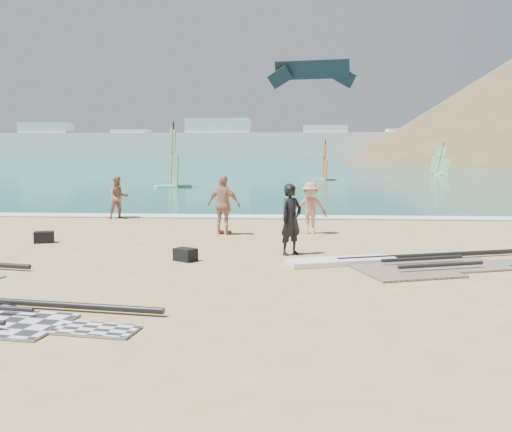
# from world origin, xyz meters

# --- Properties ---
(ground) EXTENTS (300.00, 300.00, 0.00)m
(ground) POSITION_xyz_m (0.00, 0.00, 0.00)
(ground) COLOR tan
(ground) RESTS_ON ground
(sea) EXTENTS (300.00, 240.00, 0.06)m
(sea) POSITION_xyz_m (0.00, 132.00, 0.00)
(sea) COLOR #0C575A
(sea) RESTS_ON ground
(surf_line) EXTENTS (300.00, 1.20, 0.04)m
(surf_line) POSITION_xyz_m (0.00, 12.30, 0.00)
(surf_line) COLOR white
(surf_line) RESTS_ON ground
(far_town) EXTENTS (160.00, 8.00, 12.00)m
(far_town) POSITION_xyz_m (-15.72, 150.00, 4.49)
(far_town) COLOR white
(far_town) RESTS_ON ground
(rig_orange) EXTENTS (6.57, 3.73, 0.21)m
(rig_orange) POSITION_xyz_m (4.56, 2.50, 0.05)
(rig_orange) COLOR orange
(rig_orange) RESTS_ON ground
(gear_bag_near) EXTENTS (0.63, 0.53, 0.34)m
(gear_bag_near) POSITION_xyz_m (-5.52, 5.24, 0.17)
(gear_bag_near) COLOR black
(gear_bag_near) RESTS_ON ground
(gear_bag_far) EXTENTS (0.65, 0.60, 0.32)m
(gear_bag_far) POSITION_xyz_m (-0.73, 2.71, 0.16)
(gear_bag_far) COLOR black
(gear_bag_far) RESTS_ON ground
(person_wetsuit) EXTENTS (0.81, 0.80, 1.89)m
(person_wetsuit) POSITION_xyz_m (1.90, 3.77, 0.94)
(person_wetsuit) COLOR black
(person_wetsuit) RESTS_ON ground
(beachgoer_left) EXTENTS (1.06, 0.99, 1.73)m
(beachgoer_left) POSITION_xyz_m (-5.21, 11.50, 0.87)
(beachgoer_left) COLOR #9A694D
(beachgoer_left) RESTS_ON ground
(beachgoer_mid) EXTENTS (1.15, 0.70, 1.73)m
(beachgoer_mid) POSITION_xyz_m (2.50, 7.70, 0.86)
(beachgoer_mid) COLOR tan
(beachgoer_mid) RESTS_ON ground
(beachgoer_back) EXTENTS (1.24, 0.83, 1.96)m
(beachgoer_back) POSITION_xyz_m (-0.35, 7.33, 0.98)
(beachgoer_back) COLOR tan
(beachgoer_back) RESTS_ON ground
(windsurfer_left) EXTENTS (2.82, 3.04, 5.02)m
(windsurfer_left) POSITION_xyz_m (-7.34, 31.69, 1.41)
(windsurfer_left) COLOR white
(windsurfer_left) RESTS_ON ground
(windsurfer_centre) EXTENTS (2.22, 2.62, 3.93)m
(windsurfer_centre) POSITION_xyz_m (4.71, 43.68, 1.18)
(windsurfer_centre) COLOR white
(windsurfer_centre) RESTS_ON ground
(windsurfer_right) EXTENTS (2.18, 2.09, 3.84)m
(windsurfer_right) POSITION_xyz_m (18.77, 56.80, 1.16)
(windsurfer_right) COLOR white
(windsurfer_right) RESTS_ON ground
(kitesurf_kite) EXTENTS (8.37, 2.15, 2.65)m
(kitesurf_kite) POSITION_xyz_m (3.43, 44.16, 10.25)
(kitesurf_kite) COLOR black
(kitesurf_kite) RESTS_ON ground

